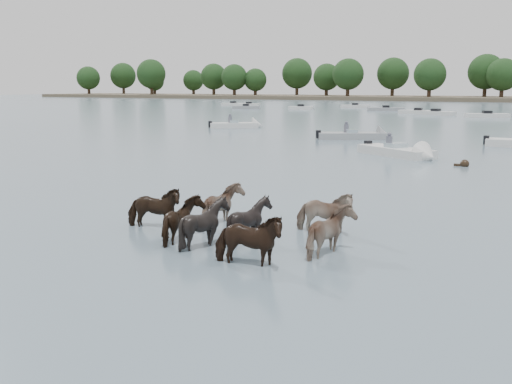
% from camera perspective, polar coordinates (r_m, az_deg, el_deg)
% --- Properties ---
extents(ground, '(400.00, 400.00, 0.00)m').
position_cam_1_polar(ground, '(15.42, -3.09, -4.19)').
color(ground, slate).
rests_on(ground, ground).
extents(shoreline, '(160.00, 30.00, 1.00)m').
position_cam_1_polar(shoreline, '(180.43, 1.11, 9.46)').
color(shoreline, '#4C4233').
rests_on(shoreline, ground).
extents(pony_herd, '(6.94, 4.53, 1.40)m').
position_cam_1_polar(pony_herd, '(14.63, -1.74, -3.04)').
color(pony_herd, black).
rests_on(pony_herd, ground).
extents(swimming_pony, '(0.72, 0.44, 0.44)m').
position_cam_1_polar(swimming_pony, '(30.05, 19.96, 2.62)').
color(swimming_pony, black).
rests_on(swimming_pony, ground).
extents(motorboat_a, '(5.52, 3.89, 1.92)m').
position_cam_1_polar(motorboat_a, '(43.60, 10.45, 5.52)').
color(motorboat_a, gray).
rests_on(motorboat_a, ground).
extents(motorboat_b, '(5.28, 4.36, 1.92)m').
position_cam_1_polar(motorboat_b, '(32.95, 14.62, 3.77)').
color(motorboat_b, silver).
rests_on(motorboat_b, ground).
extents(motorboat_f, '(5.00, 4.00, 1.92)m').
position_cam_1_polar(motorboat_f, '(54.39, -1.44, 6.66)').
color(motorboat_f, silver).
rests_on(motorboat_f, ground).
extents(distant_flotilla, '(105.17, 27.67, 0.93)m').
position_cam_1_polar(distant_flotilla, '(91.89, 22.99, 7.44)').
color(distant_flotilla, silver).
rests_on(distant_flotilla, ground).
extents(treeline, '(143.20, 22.13, 12.51)m').
position_cam_1_polar(treeline, '(179.44, 1.67, 11.50)').
color(treeline, '#382619').
rests_on(treeline, ground).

